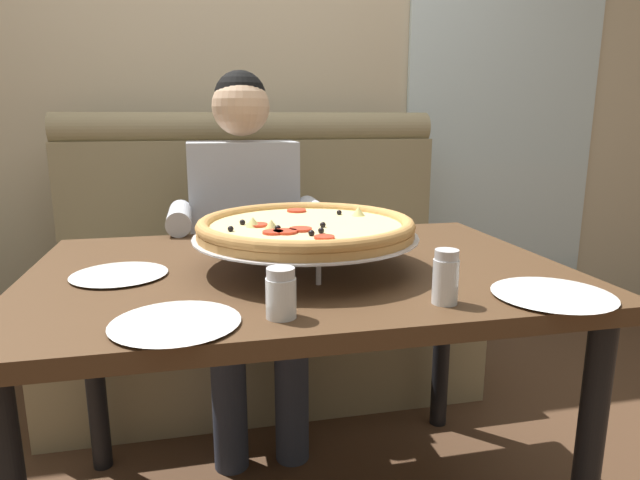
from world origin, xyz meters
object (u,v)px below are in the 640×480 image
Objects in this scene: pizza at (306,228)px; shaker_oregano at (281,297)px; plate_far_side at (175,320)px; dining_table at (300,298)px; plate_near_left at (553,292)px; shaker_parmesan at (445,281)px; diner_main at (247,229)px; patio_chair at (451,208)px; booth_bench at (261,287)px; plate_near_right at (119,272)px.

shaker_oregano is (-0.11, -0.33, -0.06)m from pizza.
plate_far_side is (-0.19, 0.00, -0.03)m from shaker_oregano.
plate_near_left is (0.47, -0.35, 0.10)m from dining_table.
dining_table is 11.85× the size of shaker_parmesan.
patio_chair is (1.45, 1.31, -0.19)m from diner_main.
shaker_parmesan is (0.23, -1.26, 0.39)m from booth_bench.
booth_bench is 3.01× the size of pizza.
plate_far_side is at bearing -179.50° from shaker_parmesan.
dining_table is at bearing 50.09° from plate_far_side.
patio_chair is (1.14, 2.30, -0.27)m from shaker_parmesan.
patio_chair is at bearing 63.60° from shaker_parmesan.
patio_chair is (1.38, 1.04, 0.13)m from booth_bench.
patio_chair is (1.47, 2.31, -0.26)m from shaker_oregano.
shaker_parmesan is at bearing 177.25° from plate_near_left.
pizza reaches higher than plate_far_side.
diner_main is (-0.08, 0.65, 0.05)m from dining_table.
booth_bench reaches higher than patio_chair.
shaker_parmesan is at bearing -55.58° from pizza.
plate_near_left is at bearing -0.52° from plate_far_side.
plate_near_right is (-0.90, 0.35, 0.00)m from plate_near_left.
plate_near_left is at bearing -69.61° from booth_bench.
diner_main is 0.74m from plate_near_right.
shaker_parmesan is 0.47× the size of plate_far_side.
shaker_oregano is at bearing -105.72° from dining_table.
pizza reaches higher than plate_near_right.
pizza is at bearing -56.36° from dining_table.
pizza is at bearing 47.15° from plate_far_side.
shaker_parmesan is at bearing 1.19° from shaker_oregano.
patio_chair is at bearing 54.16° from plate_far_side.
diner_main is 13.30× the size of shaker_oregano.
patio_chair is (1.67, 2.31, -0.23)m from plate_far_side.
booth_bench is 1.93× the size of patio_chair.
pizza is (0.01, -0.94, 0.44)m from booth_bench.
diner_main is at bearing -137.97° from patio_chair.
diner_main is 1.04m from shaker_parmesan.
booth_bench is at bearing 85.56° from shaker_oregano.
booth_bench is 7.48× the size of plate_near_right.
pizza is (0.09, -0.67, 0.13)m from diner_main.
dining_table is at bearing -90.00° from booth_bench.
plate_far_side is (-0.76, 0.01, 0.00)m from plate_near_left.
booth_bench is 0.95m from dining_table.
dining_table is 0.44m from plate_near_right.
patio_chair reaches higher than plate_far_side.
plate_near_left is (0.46, -0.33, -0.09)m from pizza.
diner_main is at bearing 97.62° from pizza.
plate_far_side is (0.14, -0.34, 0.00)m from plate_near_right.
patio_chair reaches higher than plate_near_right.
shaker_parmesan is at bearing -116.40° from patio_chair.
plate_near_left is at bearing -61.34° from diner_main.
diner_main is at bearing 88.76° from shaker_oregano.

